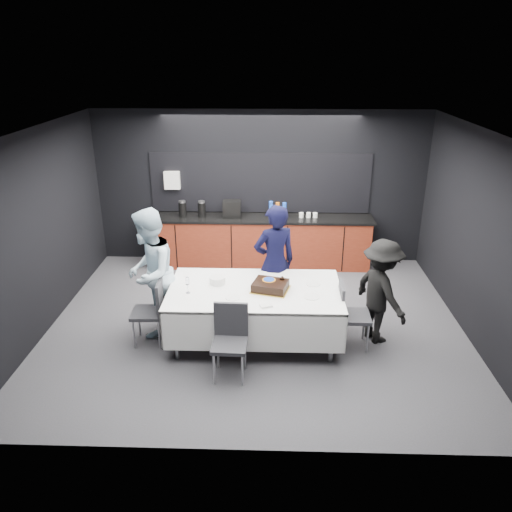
% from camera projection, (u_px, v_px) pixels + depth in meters
% --- Properties ---
extents(ground, '(6.00, 6.00, 0.00)m').
position_uv_depth(ground, '(256.00, 324.00, 7.36)').
color(ground, '#424247').
rests_on(ground, ground).
extents(room_shell, '(6.04, 5.04, 2.82)m').
position_uv_depth(room_shell, '(256.00, 203.00, 6.65)').
color(room_shell, white).
rests_on(room_shell, ground).
extents(kitchenette, '(4.10, 0.64, 2.05)m').
position_uv_depth(kitchenette, '(259.00, 237.00, 9.20)').
color(kitchenette, '#601E0F').
rests_on(kitchenette, ground).
extents(party_table, '(2.32, 1.32, 0.78)m').
position_uv_depth(party_table, '(255.00, 298.00, 6.75)').
color(party_table, '#99999E').
rests_on(party_table, ground).
extents(cake_assembly, '(0.56, 0.50, 0.16)m').
position_uv_depth(cake_assembly, '(270.00, 286.00, 6.64)').
color(cake_assembly, '#EABD45').
rests_on(cake_assembly, party_table).
extents(plate_stack, '(0.22, 0.22, 0.10)m').
position_uv_depth(plate_stack, '(217.00, 280.00, 6.83)').
color(plate_stack, white).
rests_on(plate_stack, party_table).
extents(loose_plate_near, '(0.20, 0.20, 0.01)m').
position_uv_depth(loose_plate_near, '(233.00, 297.00, 6.46)').
color(loose_plate_near, white).
rests_on(loose_plate_near, party_table).
extents(loose_plate_right_a, '(0.20, 0.20, 0.01)m').
position_uv_depth(loose_plate_right_a, '(313.00, 284.00, 6.83)').
color(loose_plate_right_a, white).
rests_on(loose_plate_right_a, party_table).
extents(loose_plate_right_b, '(0.21, 0.21, 0.01)m').
position_uv_depth(loose_plate_right_b, '(311.00, 296.00, 6.48)').
color(loose_plate_right_b, white).
rests_on(loose_plate_right_b, party_table).
extents(loose_plate_far, '(0.21, 0.21, 0.01)m').
position_uv_depth(loose_plate_far, '(267.00, 279.00, 6.96)').
color(loose_plate_far, white).
rests_on(loose_plate_far, party_table).
extents(fork_pile, '(0.17, 0.14, 0.02)m').
position_uv_depth(fork_pile, '(266.00, 306.00, 6.23)').
color(fork_pile, white).
rests_on(fork_pile, party_table).
extents(champagne_flute, '(0.06, 0.06, 0.22)m').
position_uv_depth(champagne_flute, '(187.00, 282.00, 6.52)').
color(champagne_flute, white).
rests_on(champagne_flute, party_table).
extents(chair_left, '(0.44, 0.44, 0.92)m').
position_uv_depth(chair_left, '(153.00, 307.00, 6.73)').
color(chair_left, '#2D2D32').
rests_on(chair_left, ground).
extents(chair_right, '(0.43, 0.43, 0.92)m').
position_uv_depth(chair_right, '(349.00, 311.00, 6.64)').
color(chair_right, '#2D2D32').
rests_on(chair_right, ground).
extents(chair_near, '(0.44, 0.44, 0.92)m').
position_uv_depth(chair_near, '(230.00, 335.00, 6.07)').
color(chair_near, '#2D2D32').
rests_on(chair_near, ground).
extents(person_center, '(0.75, 0.62, 1.75)m').
position_uv_depth(person_center, '(275.00, 263.00, 7.27)').
color(person_center, black).
rests_on(person_center, ground).
extents(person_left, '(0.71, 0.90, 1.82)m').
position_uv_depth(person_left, '(150.00, 273.00, 6.86)').
color(person_left, silver).
rests_on(person_left, ground).
extents(person_right, '(0.92, 1.09, 1.47)m').
position_uv_depth(person_right, '(381.00, 292.00, 6.72)').
color(person_right, black).
rests_on(person_right, ground).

